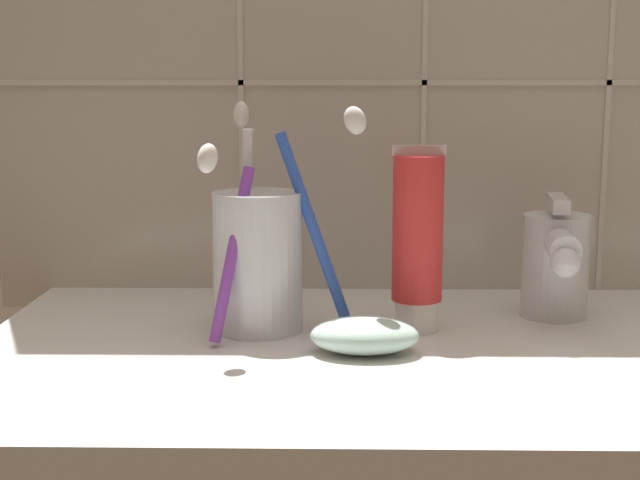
% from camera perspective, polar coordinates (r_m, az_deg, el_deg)
% --- Properties ---
extents(sink_counter, '(0.69, 0.39, 0.02)m').
position_cam_1_polar(sink_counter, '(0.69, 6.46, -7.53)').
color(sink_counter, silver).
rests_on(sink_counter, ground).
extents(tile_wall_backsplash, '(0.79, 0.02, 0.58)m').
position_cam_1_polar(tile_wall_backsplash, '(0.86, 5.56, 14.60)').
color(tile_wall_backsplash, '#B7B2A8').
rests_on(tile_wall_backsplash, ground).
extents(toothbrush_cup, '(0.13, 0.12, 0.18)m').
position_cam_1_polar(toothbrush_cup, '(0.72, -3.97, -1.11)').
color(toothbrush_cup, silver).
rests_on(toothbrush_cup, sink_counter).
extents(toothpaste_tube, '(0.04, 0.04, 0.15)m').
position_cam_1_polar(toothpaste_tube, '(0.72, 6.44, 0.01)').
color(toothpaste_tube, white).
rests_on(toothpaste_tube, sink_counter).
extents(sink_faucet, '(0.06, 0.11, 0.10)m').
position_cam_1_polar(sink_faucet, '(0.78, 14.88, -1.33)').
color(sink_faucet, silver).
rests_on(sink_faucet, sink_counter).
extents(soap_bar, '(0.08, 0.05, 0.03)m').
position_cam_1_polar(soap_bar, '(0.67, 2.86, -6.11)').
color(soap_bar, silver).
rests_on(soap_bar, sink_counter).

